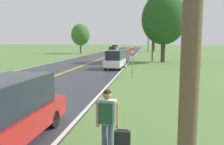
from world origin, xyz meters
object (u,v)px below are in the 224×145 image
Objects in this scene: traffic_sign at (132,56)px; car_white_van_approaching at (115,59)px; car_champagne_van_mid_far at (115,48)px; tree_mid_treeline at (81,35)px; tree_behind_sign at (154,31)px; car_dark_green_hatchback_mid_near at (113,49)px; suitcase at (122,143)px; tree_left_verge at (164,19)px; hitchhiker_person at (107,116)px; car_red_van_nearest at (3,111)px.

traffic_sign reaches higher than car_white_van_approaching.
tree_mid_treeline is at bearing 160.12° from car_champagne_van_mid_far.
tree_behind_sign is (3.01, 52.31, 4.15)m from traffic_sign.
suitcase is at bearing -171.70° from car_dark_green_hatchback_mid_near.
car_white_van_approaching reaches higher than car_dark_green_hatchback_mid_near.
car_white_van_approaching is 39.30m from car_dark_green_hatchback_mid_near.
car_white_van_approaching is 1.03× the size of car_champagne_van_mid_far.
traffic_sign is at bearing -169.98° from car_dark_green_hatchback_mid_near.
suitcase is at bearing -171.28° from car_champagne_van_mid_far.
tree_left_verge is 36.76m from tree_behind_sign.
hitchhiker_person is at bearing -89.04° from traffic_sign.
tree_behind_sign is 12.90m from car_champagne_van_mid_far.
car_red_van_nearest is at bearing -174.19° from car_champagne_van_mid_far.
car_champagne_van_mid_far is (-5.99, 66.41, -0.01)m from car_red_van_nearest.
tree_left_verge is (3.35, 15.55, 4.22)m from traffic_sign.
car_white_van_approaching is (-2.88, 19.40, 0.70)m from suitcase.
car_champagne_van_mid_far is (-8.82, 53.45, -0.87)m from traffic_sign.
car_dark_green_hatchback_mid_near is at bearing 50.40° from tree_mid_treeline.
car_red_van_nearest is 66.68m from car_champagne_van_mid_far.
traffic_sign is (-0.22, 13.23, 0.75)m from hitchhiker_person.
hitchhiker_person is 0.42× the size of car_dark_green_hatchback_mid_near.
car_red_van_nearest is (12.11, -50.07, -3.54)m from tree_mid_treeline.
traffic_sign is 0.59× the size of car_dark_green_hatchback_mid_near.
hitchhiker_person is at bearing -92.44° from tree_behind_sign.
tree_mid_treeline is at bearing -154.79° from car_white_van_approaching.
car_champagne_van_mid_far is (-0.54, 8.28, 0.14)m from car_dark_green_hatchback_mid_near.
car_white_van_approaching is at bearing -171.44° from car_champagne_van_mid_far.
tree_mid_treeline reaches higher than hitchhiker_person.
traffic_sign is 45.93m from car_dark_green_hatchback_mid_near.
tree_mid_treeline reaches higher than car_champagne_van_mid_far.
car_red_van_nearest reaches higher than hitchhiker_person.
tree_behind_sign is 2.00× the size of car_champagne_van_mid_far.
car_champagne_van_mid_far reaches higher than hitchhiker_person.
traffic_sign is at bearing 168.42° from car_red_van_nearest.
tree_mid_treeline reaches higher than car_red_van_nearest.
traffic_sign is at bearing -169.98° from car_champagne_van_mid_far.
car_dark_green_hatchback_mid_near is 1.00× the size of car_champagne_van_mid_far.
tree_behind_sign is at bearing 90.54° from tree_left_verge.
hitchhiker_person is 0.25× the size of tree_mid_treeline.
traffic_sign is 54.18m from car_champagne_van_mid_far.
hitchhiker_person is at bearing 85.75° from car_red_van_nearest.
tree_mid_treeline is (-15.54, 50.18, 4.20)m from suitcase.
tree_mid_treeline is at bearing -139.74° from tree_behind_sign.
car_white_van_approaching reaches higher than car_champagne_van_mid_far.
car_dark_green_hatchback_mid_near is at bearing 10.09° from suitcase.
hitchhiker_person is 3.06m from car_red_van_nearest.
car_red_van_nearest is (-5.84, -65.27, -5.01)m from tree_behind_sign.
car_dark_green_hatchback_mid_near is at bearing 9.70° from hitchhiker_person.
car_white_van_approaching reaches higher than suitcase.
tree_mid_treeline reaches higher than suitcase.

